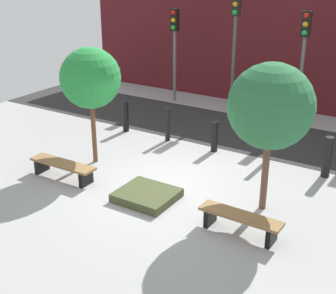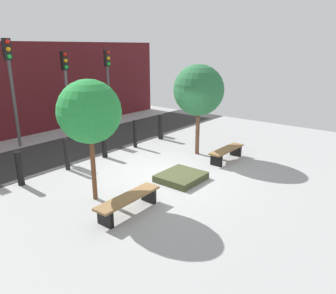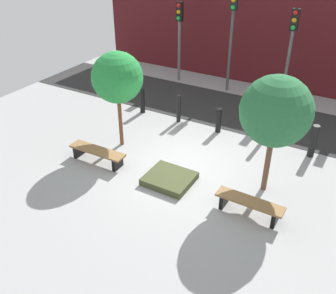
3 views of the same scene
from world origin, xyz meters
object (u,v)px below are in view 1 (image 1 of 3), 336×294
bench_right (240,220)px  bollard_center (215,137)px  bollard_far_left (126,116)px  planter_bed (147,195)px  traffic_light_mid_east (304,48)px  tree_behind_left_bench (90,78)px  bench_left (63,167)px  traffic_light_mid_west (235,32)px  traffic_light_west (175,38)px  tree_behind_right_bench (271,107)px  bollard_left (168,124)px  bollard_right (267,144)px  bollard_far_right (327,157)px

bench_right → bollard_center: (-2.38, 3.57, 0.13)m
bench_right → bollard_far_left: bollard_far_left is taller
planter_bed → traffic_light_mid_east: bearing=80.4°
planter_bed → traffic_light_mid_east: 7.52m
bench_right → tree_behind_left_bench: 5.29m
bollard_center → traffic_light_mid_east: 4.36m
bench_left → traffic_light_mid_west: traffic_light_mid_west is taller
traffic_light_west → traffic_light_mid_west: 2.41m
tree_behind_left_bench → bollard_center: size_ratio=3.48×
tree_behind_right_bench → bollard_left: (-3.94, 2.35, -1.81)m
planter_bed → bollard_far_left: size_ratio=1.29×
bench_right → bollard_left: (-3.94, 3.57, 0.20)m
bollard_far_left → traffic_light_mid_east: bearing=40.4°
bollard_right → bollard_far_right: 1.56m
bench_right → planter_bed: 2.40m
bollard_left → traffic_light_west: (-2.01, 3.66, 1.86)m
bollard_left → bollard_far_right: size_ratio=0.98×
traffic_light_mid_west → bollard_far_left: bearing=-117.8°
tree_behind_right_bench → bollard_far_left: tree_behind_right_bench is taller
tree_behind_left_bench → traffic_light_west: size_ratio=0.90×
tree_behind_right_bench → traffic_light_west: size_ratio=0.94×
traffic_light_mid_east → bollard_far_right: bearing=-62.2°
bench_right → traffic_light_mid_east: (-1.19, 7.23, 2.18)m
tree_behind_left_bench → tree_behind_right_bench: bearing=0.0°
bench_left → bollard_far_left: bearing=100.6°
traffic_light_mid_west → traffic_light_west: bearing=-180.0°
planter_bed → traffic_light_mid_west: 7.63m
traffic_light_west → traffic_light_mid_west: (2.38, 0.00, 0.43)m
bench_left → bollard_center: 4.29m
traffic_light_mid_west → bench_right: bearing=-63.8°
bench_left → bollard_center: size_ratio=2.07×
planter_bed → bollard_right: bollard_right is taller
bench_left → bollard_left: 3.67m
bollard_far_left → bollard_left: 1.56m
bench_right → bollard_far_left: size_ratio=1.71×
bollard_far_left → planter_bed: bearing=-47.2°
tree_behind_left_bench → tree_behind_right_bench: size_ratio=0.95×
tree_behind_left_bench → bollard_far_left: size_ratio=3.10×
bench_right → traffic_light_mid_west: 8.44m
bench_left → traffic_light_mid_west: 7.74m
tree_behind_left_bench → planter_bed: bearing=-23.2°
bollard_left → traffic_light_mid_east: bearing=53.1°
planter_bed → bollard_far_left: (-3.12, 3.37, 0.40)m
planter_bed → bollard_far_right: bearing=47.2°
bollard_far_left → traffic_light_mid_west: bearing=62.2°
bench_left → bench_right: bench_right is taller
bench_right → bollard_far_right: 3.65m
traffic_light_mid_west → traffic_light_mid_east: 2.40m
bollard_right → tree_behind_left_bench: bearing=-149.1°
bench_right → traffic_light_west: (-5.94, 7.23, 2.06)m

